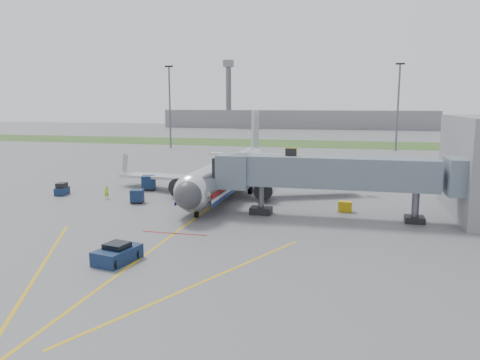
% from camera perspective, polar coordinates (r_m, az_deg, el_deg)
% --- Properties ---
extents(ground, '(400.00, 400.00, 0.00)m').
position_cam_1_polar(ground, '(45.35, -6.14, -5.14)').
color(ground, '#565659').
rests_on(ground, ground).
extents(grass_strip, '(300.00, 25.00, 0.01)m').
position_cam_1_polar(grass_strip, '(132.63, 7.04, 4.44)').
color(grass_strip, '#2D4C1E').
rests_on(grass_strip, ground).
extents(apron_markings, '(21.52, 50.00, 0.01)m').
position_cam_1_polar(apron_markings, '(38.73, -9.85, -7.77)').
color(apron_markings, gold).
rests_on(apron_markings, ground).
extents(airliner, '(32.10, 35.67, 10.25)m').
position_cam_1_polar(airliner, '(59.12, -1.23, 0.95)').
color(airliner, silver).
rests_on(airliner, ground).
extents(jet_bridge, '(25.30, 4.00, 6.90)m').
position_cam_1_polar(jet_bridge, '(46.85, 10.88, 0.79)').
color(jet_bridge, slate).
rests_on(jet_bridge, ground).
extents(light_mast_left, '(2.00, 0.44, 20.40)m').
position_cam_1_polar(light_mast_left, '(120.02, -8.56, 9.05)').
color(light_mast_left, '#595B60').
rests_on(light_mast_left, ground).
extents(light_mast_right, '(2.00, 0.44, 20.40)m').
position_cam_1_polar(light_mast_right, '(116.74, 18.70, 8.65)').
color(light_mast_right, '#595B60').
rests_on(light_mast_right, ground).
extents(distant_terminal, '(120.00, 14.00, 8.00)m').
position_cam_1_polar(distant_terminal, '(212.89, 6.85, 7.38)').
color(distant_terminal, slate).
rests_on(distant_terminal, ground).
extents(control_tower, '(4.00, 4.00, 30.00)m').
position_cam_1_polar(control_tower, '(213.56, -1.41, 11.03)').
color(control_tower, '#595B60').
rests_on(control_tower, ground).
extents(pushback_tug, '(2.75, 3.77, 1.42)m').
position_cam_1_polar(pushback_tug, '(35.19, -14.73, -8.72)').
color(pushback_tug, '#0D193A').
rests_on(pushback_tug, ground).
extents(baggage_tug, '(1.43, 2.30, 1.51)m').
position_cam_1_polar(baggage_tug, '(62.30, -20.88, -1.08)').
color(baggage_tug, '#0D193A').
rests_on(baggage_tug, ground).
extents(baggage_cart_a, '(2.00, 2.00, 1.65)m').
position_cam_1_polar(baggage_cart_a, '(58.74, -7.65, -0.98)').
color(baggage_cart_a, '#0D193A').
rests_on(baggage_cart_a, ground).
extents(baggage_cart_b, '(2.20, 2.20, 1.89)m').
position_cam_1_polar(baggage_cart_b, '(62.51, -11.07, -0.33)').
color(baggage_cart_b, '#0D193A').
rests_on(baggage_cart_b, ground).
extents(baggage_cart_c, '(1.73, 1.73, 1.54)m').
position_cam_1_polar(baggage_cart_c, '(54.73, -12.43, -1.94)').
color(baggage_cart_c, '#0D193A').
rests_on(baggage_cart_c, ground).
extents(belt_loader, '(1.73, 4.93, 2.38)m').
position_cam_1_polar(belt_loader, '(60.89, -3.30, -0.78)').
color(belt_loader, '#0D193A').
rests_on(belt_loader, ground).
extents(ground_power_cart, '(1.43, 1.00, 1.11)m').
position_cam_1_polar(ground_power_cart, '(50.47, 12.68, -3.18)').
color(ground_power_cart, '#C79A0B').
rests_on(ground_power_cart, ground).
extents(ramp_worker, '(0.67, 0.55, 1.57)m').
position_cam_1_polar(ramp_worker, '(58.11, -15.94, -1.43)').
color(ramp_worker, '#9DE11A').
rests_on(ramp_worker, ground).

